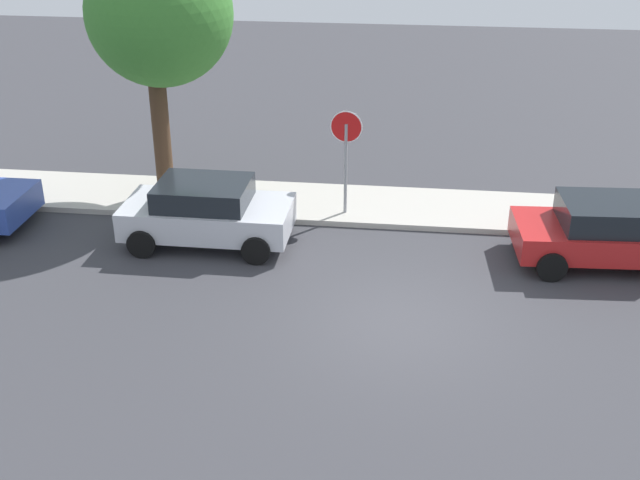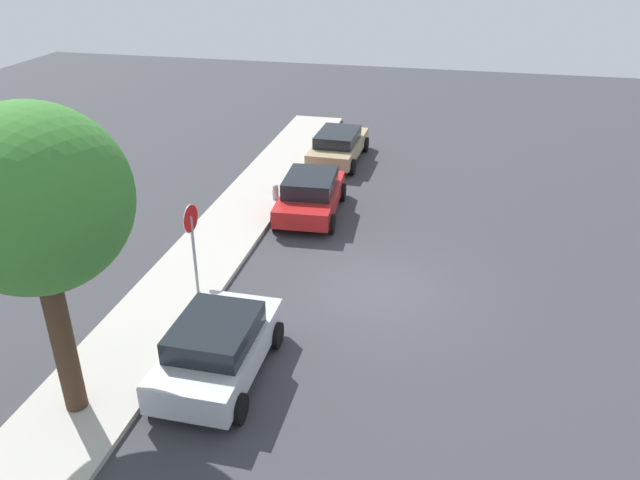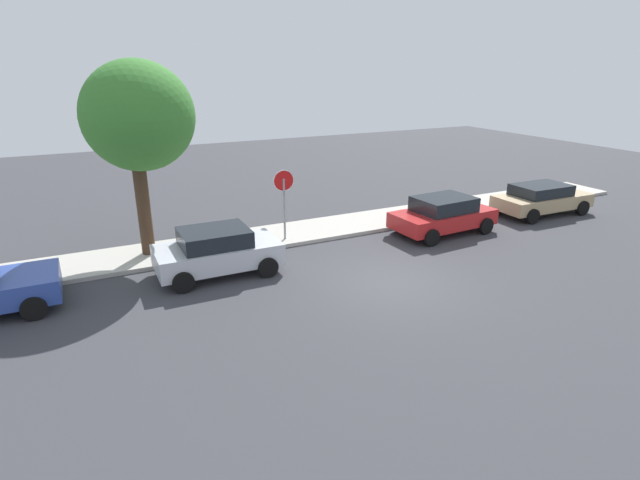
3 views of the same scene
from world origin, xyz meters
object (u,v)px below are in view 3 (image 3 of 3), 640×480
(parked_car_red, at_px, (443,214))
(street_tree_near_corner, at_px, (139,117))
(parked_car_silver, at_px, (217,251))
(fire_hydrant, at_px, (432,212))
(parked_car_tan, at_px, (542,198))
(stop_sign, at_px, (284,193))

(parked_car_red, xyz_separation_m, street_tree_near_corner, (-10.50, 2.49, 3.92))
(parked_car_silver, relative_size, parked_car_red, 0.92)
(parked_car_red, height_order, fire_hydrant, parked_car_red)
(street_tree_near_corner, bearing_deg, parked_car_tan, -8.35)
(parked_car_tan, distance_m, street_tree_near_corner, 16.71)
(parked_car_tan, bearing_deg, street_tree_near_corner, 171.65)
(stop_sign, bearing_deg, street_tree_near_corner, 170.35)
(parked_car_silver, distance_m, fire_hydrant, 9.73)
(fire_hydrant, bearing_deg, street_tree_near_corner, 174.74)
(parked_car_red, bearing_deg, fire_hydrant, 65.80)
(stop_sign, distance_m, street_tree_near_corner, 5.42)
(stop_sign, bearing_deg, parked_car_red, -16.11)
(stop_sign, xyz_separation_m, fire_hydrant, (6.59, -0.25, -1.51))
(parked_car_silver, bearing_deg, stop_sign, 30.49)
(stop_sign, xyz_separation_m, parked_car_tan, (11.50, -1.58, -1.16))
(street_tree_near_corner, bearing_deg, stop_sign, -9.65)
(stop_sign, distance_m, fire_hydrant, 6.77)
(parked_car_silver, relative_size, parked_car_tan, 0.87)
(stop_sign, height_order, parked_car_silver, stop_sign)
(parked_car_silver, xyz_separation_m, parked_car_red, (8.94, 0.06, -0.02))
(parked_car_red, bearing_deg, parked_car_silver, -179.63)
(stop_sign, bearing_deg, fire_hydrant, -2.18)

